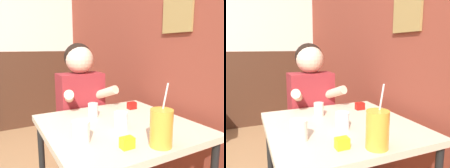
# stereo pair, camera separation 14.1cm
# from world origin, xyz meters

# --- Properties ---
(brick_wall_right) EXTENTS (0.08, 4.56, 2.70)m
(brick_wall_right) POSITION_xyz_m (1.39, 1.28, 1.35)
(brick_wall_right) COLOR brown
(brick_wall_right) RESTS_ON ground_plane
(main_table) EXTENTS (0.83, 0.83, 0.72)m
(main_table) POSITION_xyz_m (0.85, 0.33, 0.65)
(main_table) COLOR beige
(main_table) RESTS_ON ground_plane
(person_seated) EXTENTS (0.42, 0.41, 1.19)m
(person_seated) POSITION_xyz_m (0.82, 0.87, 0.64)
(person_seated) COLOR maroon
(person_seated) RESTS_ON ground_plane
(cocktail_pitcher) EXTENTS (0.10, 0.10, 0.29)m
(cocktail_pitcher) POSITION_xyz_m (0.87, -0.02, 0.81)
(cocktail_pitcher) COLOR gold
(cocktail_pitcher) RESTS_ON main_table
(glass_near_pitcher) EXTENTS (0.08, 0.08, 0.10)m
(glass_near_pitcher) POSITION_xyz_m (0.82, 0.25, 0.77)
(glass_near_pitcher) COLOR silver
(glass_near_pitcher) RESTS_ON main_table
(glass_center) EXTENTS (0.08, 0.08, 0.10)m
(glass_center) POSITION_xyz_m (0.57, 0.20, 0.77)
(glass_center) COLOR silver
(glass_center) RESTS_ON main_table
(glass_far_side) EXTENTS (0.06, 0.06, 0.09)m
(glass_far_side) POSITION_xyz_m (0.78, 0.52, 0.77)
(glass_far_side) COLOR silver
(glass_far_side) RESTS_ON main_table
(condiment_ketchup) EXTENTS (0.06, 0.04, 0.05)m
(condiment_ketchup) POSITION_xyz_m (1.09, 0.55, 0.75)
(condiment_ketchup) COLOR #B7140F
(condiment_ketchup) RESTS_ON main_table
(condiment_mustard) EXTENTS (0.06, 0.04, 0.05)m
(condiment_mustard) POSITION_xyz_m (0.73, 0.04, 0.75)
(condiment_mustard) COLOR yellow
(condiment_mustard) RESTS_ON main_table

